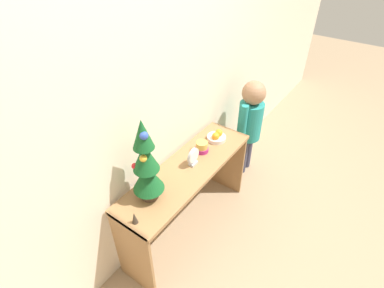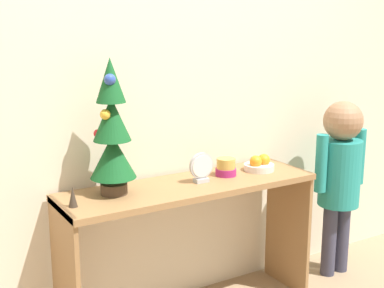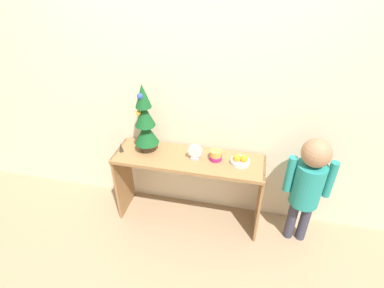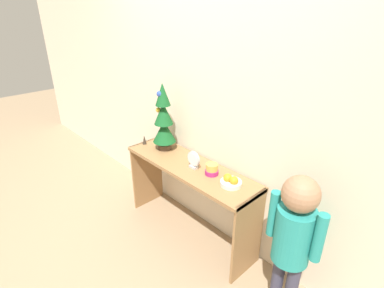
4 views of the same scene
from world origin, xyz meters
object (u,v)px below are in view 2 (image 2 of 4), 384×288
object	(u,v)px
fruit_bowl	(259,165)
figurine	(73,197)
mini_tree	(112,132)
child_figure	(340,168)
desk_clock	(201,168)
singing_bowl	(226,167)

from	to	relation	value
fruit_bowl	figurine	distance (m)	1.01
mini_tree	fruit_bowl	distance (m)	0.84
figurine	child_figure	size ratio (longest dim) A/B	0.08
desk_clock	singing_bowl	bearing A→B (deg)	12.00
mini_tree	child_figure	bearing A→B (deg)	-3.14
figurine	fruit_bowl	bearing A→B (deg)	2.60
mini_tree	singing_bowl	bearing A→B (deg)	-1.31
fruit_bowl	singing_bowl	size ratio (longest dim) A/B	1.50
singing_bowl	fruit_bowl	bearing A→B (deg)	-3.55
mini_tree	figurine	size ratio (longest dim) A/B	7.01
mini_tree	child_figure	world-z (taller)	mini_tree
mini_tree	fruit_bowl	bearing A→B (deg)	-1.88
singing_bowl	child_figure	xyz separation A→B (m)	(0.74, -0.06, -0.09)
child_figure	mini_tree	bearing A→B (deg)	176.86
singing_bowl	figurine	xyz separation A→B (m)	(-0.81, -0.06, 0.00)
desk_clock	child_figure	size ratio (longest dim) A/B	0.14
child_figure	fruit_bowl	bearing A→B (deg)	175.00
mini_tree	figurine	world-z (taller)	mini_tree
mini_tree	desk_clock	bearing A→B (deg)	-6.52
desk_clock	child_figure	xyz separation A→B (m)	(0.91, -0.02, -0.12)
child_figure	singing_bowl	bearing A→B (deg)	175.39
singing_bowl	desk_clock	world-z (taller)	desk_clock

